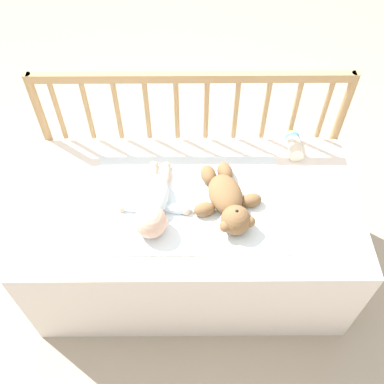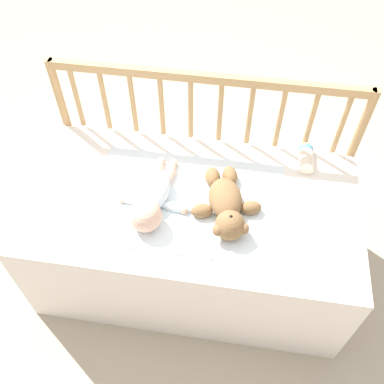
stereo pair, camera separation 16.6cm
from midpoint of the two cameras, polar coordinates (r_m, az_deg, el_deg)
The scene contains 7 objects.
ground_plane at distance 2.15m, azimuth -2.24°, elevation -9.99°, with size 12.00×12.00×0.00m, color tan.
crib_mattress at distance 1.92m, azimuth -2.48°, elevation -6.21°, with size 1.34×0.70×0.52m.
crib_rail at distance 1.89m, azimuth -2.61°, elevation 9.39°, with size 1.34×0.04×0.86m.
blanket at distance 1.71m, azimuth -3.36°, elevation -1.32°, with size 0.76×0.50×0.01m.
teddy_bear at distance 1.65m, azimuth 1.92°, elevation -1.26°, with size 0.28×0.37×0.12m.
baby at distance 1.66m, azimuth -7.97°, elevation -1.73°, with size 0.30×0.40×0.12m.
baby_bottle at distance 1.91m, azimuth 11.04°, elevation 6.10°, with size 0.06×0.16×0.06m.
Camera 1 is at (-0.01, -1.04, 1.88)m, focal length 40.00 mm.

